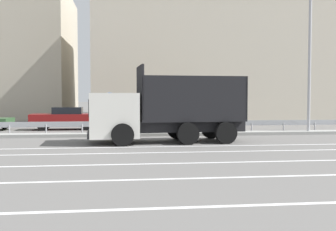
{
  "coord_description": "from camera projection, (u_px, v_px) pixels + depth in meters",
  "views": [
    {
      "loc": [
        -2.85,
        -20.84,
        2.23
      ],
      "look_at": [
        -0.39,
        0.06,
        1.24
      ],
      "focal_mm": 42.0,
      "sensor_mm": 36.0,
      "label": 1
    }
  ],
  "objects": [
    {
      "name": "background_building_1",
      "position": [
        208.0,
        64.0,
        40.0
      ],
      "size": [
        22.57,
        14.79,
        11.28
      ],
      "primitive_type": "cube",
      "color": "beige",
      "rests_on": "ground_plane"
    },
    {
      "name": "church_tower",
      "position": [
        153.0,
        64.0,
        53.35
      ],
      "size": [
        3.6,
        3.6,
        14.48
      ],
      "color": "silver",
      "rests_on": "ground_plane"
    },
    {
      "name": "lane_strip_3",
      "position": [
        204.0,
        178.0,
        10.8
      ],
      "size": [
        56.76,
        0.16,
        0.01
      ],
      "primitive_type": "cube",
      "color": "silver",
      "rests_on": "ground_plane"
    },
    {
      "name": "median_guardrail",
      "position": [
        169.0,
        124.0,
        23.9
      ],
      "size": [
        56.76,
        0.09,
        0.78
      ],
      "color": "#9EA0A5",
      "rests_on": "ground_plane"
    },
    {
      "name": "lane_strip_4",
      "position": [
        233.0,
        206.0,
        8.03
      ],
      "size": [
        56.76,
        0.16,
        0.01
      ],
      "primitive_type": "cube",
      "color": "silver",
      "rests_on": "ground_plane"
    },
    {
      "name": "background_building_0",
      "position": [
        18.0,
        56.0,
        43.12
      ],
      "size": [
        11.38,
        14.13,
        13.55
      ],
      "primitive_type": "cube",
      "color": "#B7AD99",
      "rests_on": "ground_plane"
    },
    {
      "name": "lane_strip_1",
      "position": [
        178.0,
        152.0,
        15.84
      ],
      "size": [
        56.76,
        0.16,
        0.01
      ],
      "primitive_type": "cube",
      "color": "silver",
      "rests_on": "ground_plane"
    },
    {
      "name": "parked_car_4",
      "position": [
        142.0,
        118.0,
        27.39
      ],
      "size": [
        4.53,
        2.17,
        1.43
      ],
      "rotation": [
        0.0,
        0.0,
        -1.64
      ],
      "color": "#B27A14",
      "rests_on": "ground_plane"
    },
    {
      "name": "ground_plane",
      "position": [
        175.0,
        138.0,
        21.11
      ],
      "size": [
        320.0,
        320.0,
        0.0
      ],
      "primitive_type": "plane",
      "color": "#605E5B"
    },
    {
      "name": "lane_strip_0",
      "position": [
        172.0,
        147.0,
        17.67
      ],
      "size": [
        56.76,
        0.16,
        0.01
      ],
      "primitive_type": "cube",
      "color": "silver",
      "rests_on": "ground_plane"
    },
    {
      "name": "parked_car_3",
      "position": [
        66.0,
        118.0,
        26.84
      ],
      "size": [
        4.66,
        1.86,
        1.54
      ],
      "rotation": [
        0.0,
        0.0,
        1.59
      ],
      "color": "maroon",
      "rests_on": "ground_plane"
    },
    {
      "name": "median_road_sign",
      "position": [
        110.0,
        112.0,
        22.34
      ],
      "size": [
        0.83,
        0.16,
        2.51
      ],
      "color": "white",
      "rests_on": "ground_plane"
    },
    {
      "name": "lane_strip_2",
      "position": [
        189.0,
        163.0,
        13.25
      ],
      "size": [
        56.76,
        0.16,
        0.01
      ],
      "primitive_type": "cube",
      "color": "silver",
      "rests_on": "ground_plane"
    },
    {
      "name": "median_island",
      "position": [
        171.0,
        134.0,
        22.81
      ],
      "size": [
        31.22,
        1.1,
        0.18
      ],
      "primitive_type": "cube",
      "color": "gray",
      "rests_on": "ground_plane"
    },
    {
      "name": "street_lamp_1",
      "position": [
        311.0,
        38.0,
        23.37
      ],
      "size": [
        0.71,
        2.5,
        10.39
      ],
      "color": "#ADADB2",
      "rests_on": "ground_plane"
    },
    {
      "name": "dump_truck",
      "position": [
        148.0,
        116.0,
        19.22
      ],
      "size": [
        7.8,
        3.17,
        3.75
      ],
      "rotation": [
        0.0,
        0.0,
        1.64
      ],
      "color": "silver",
      "rests_on": "ground_plane"
    }
  ]
}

